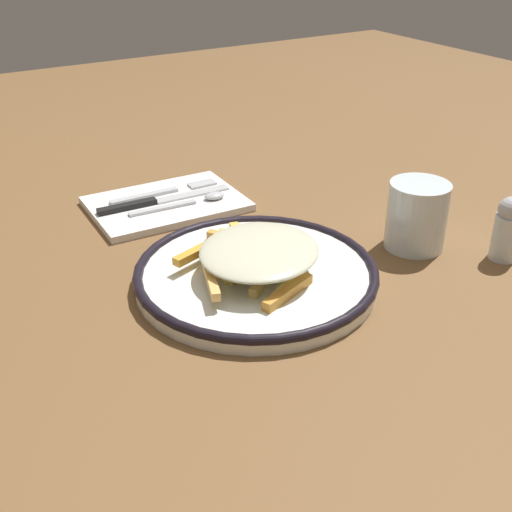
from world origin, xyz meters
The scene contains 9 objects.
ground_plane centered at (0.00, 0.00, 0.00)m, with size 2.60×2.60×0.00m, color brown.
plate centered at (0.00, 0.00, 0.01)m, with size 0.30×0.30×0.02m.
fries_heap centered at (0.00, 0.00, 0.04)m, with size 0.22×0.21×0.04m.
napkin centered at (-0.26, 0.00, 0.01)m, with size 0.16×0.23×0.01m, color white.
fork centered at (-0.29, 0.01, 0.01)m, with size 0.02×0.18×0.01m.
knife centered at (-0.26, -0.02, 0.01)m, with size 0.02×0.21×0.01m.
spoon centered at (-0.23, 0.03, 0.01)m, with size 0.03×0.15×0.01m.
water_glass centered at (0.03, 0.23, 0.05)m, with size 0.08×0.08×0.09m, color silver.
salt_shaker centered at (0.12, 0.31, 0.04)m, with size 0.04×0.04×0.09m.
Camera 1 is at (0.58, -0.36, 0.41)m, focal length 45.49 mm.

